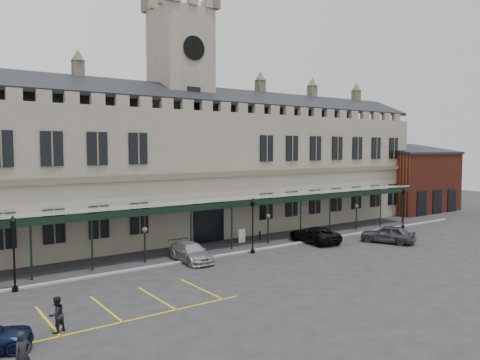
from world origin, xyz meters
TOP-DOWN VIEW (x-y plane):
  - ground at (0.00, 0.00)m, footprint 140.00×140.00m
  - station_building at (0.00, 15.91)m, footprint 60.00×10.36m
  - clock_tower at (0.00, 16.00)m, footprint 5.60×5.60m
  - canopy at (0.00, 7.46)m, footprint 50.00×4.10m
  - brick_annex at (34.00, 12.97)m, footprint 12.40×8.36m
  - kerb at (0.00, 5.50)m, footprint 60.00×0.40m
  - parking_markings at (-14.00, -1.50)m, footprint 16.00×6.00m
  - tree_behind_mid at (8.00, 25.00)m, footprint 6.00×6.00m
  - tree_behind_right at (24.00, 25.00)m, footprint 6.00×6.00m
  - lamp_post_left at (-17.38, 5.13)m, footprint 0.44×0.44m
  - lamp_post_mid at (0.50, 4.91)m, footprint 0.43×0.43m
  - lamp_post_right at (21.01, 4.99)m, footprint 0.42×0.42m
  - traffic_cone at (14.58, 0.51)m, footprint 0.46×0.46m
  - sign_board at (2.33, 8.95)m, footprint 0.72×0.07m
  - bollard_left at (-2.29, 10.10)m, footprint 0.15×0.15m
  - bollard_right at (4.43, 8.95)m, footprint 0.15×0.15m
  - car_taxi at (-5.00, 5.46)m, footprint 2.21×4.94m
  - car_van at (7.69, 5.06)m, footprint 2.76×5.42m
  - car_right_a at (13.00, 1.00)m, footprint 3.69×5.16m
  - person_a at (-19.20, -6.68)m, footprint 0.77×0.64m
  - person_b at (-17.01, -2.85)m, footprint 1.05×0.97m

SIDE VIEW (x-z plane):
  - ground at x=0.00m, z-range 0.00..0.00m
  - parking_markings at x=-14.00m, z-range -0.01..0.01m
  - kerb at x=0.00m, z-range 0.00..0.12m
  - traffic_cone at x=14.58m, z-range -0.01..0.72m
  - bollard_left at x=-2.29m, z-range 0.00..0.82m
  - bollard_right at x=4.43m, z-range 0.00..0.83m
  - sign_board at x=2.33m, z-range -0.01..1.22m
  - car_taxi at x=-5.00m, z-range 0.00..1.41m
  - car_van at x=7.69m, z-range 0.00..1.47m
  - car_right_a at x=13.00m, z-range 0.00..1.63m
  - person_b at x=-17.01m, z-range 0.00..1.73m
  - person_a at x=-19.20m, z-range 0.00..1.81m
  - canopy at x=0.00m, z-range 0.25..4.55m
  - lamp_post_right at x=21.01m, z-range 0.41..4.80m
  - lamp_post_mid at x=0.50m, z-range 0.42..4.99m
  - lamp_post_left at x=-17.38m, z-range 0.43..5.06m
  - brick_annex at x=34.00m, z-range -0.46..8.77m
  - station_building at x=0.00m, z-range -2.18..15.12m
  - tree_behind_mid at x=8.00m, z-range 4.81..20.81m
  - tree_behind_right at x=24.00m, z-range 4.81..20.81m
  - clock_tower at x=0.00m, z-range 0.71..25.51m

